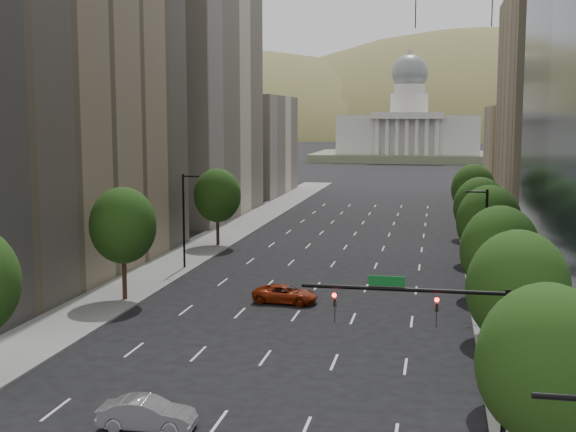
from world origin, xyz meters
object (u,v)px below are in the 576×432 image
Objects in this scene: traffic_signal at (448,328)px; capitol at (409,134)px; car_silver at (147,414)px; car_red_far at (285,294)px.

capitol is at bearing 92.74° from traffic_signal.
car_silver is at bearing -90.78° from capitol.
car_red_far is (-1.50, -195.98, -7.88)m from capitol.
car_silver is at bearing -174.13° from traffic_signal.
traffic_signal is 1.82× the size of car_red_far.
capitol is (-10.53, 219.71, 3.40)m from traffic_signal.
car_silver is at bearing -178.84° from car_red_far.
car_red_far is at bearing -6.41° from car_silver.
capitol is 11.96× the size of car_red_far.
car_silver is (-13.53, -1.39, -4.43)m from traffic_signal.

